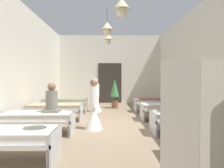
# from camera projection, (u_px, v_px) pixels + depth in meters

# --- Properties ---
(ground_plane) EXTENTS (6.72, 13.47, 0.10)m
(ground_plane) POSITION_uv_depth(u_px,v_px,m) (112.00, 127.00, 6.81)
(ground_plane) COLOR #8C755B
(room_shell) EXTENTS (6.52, 13.07, 4.09)m
(room_shell) POSITION_uv_depth(u_px,v_px,m) (111.00, 63.00, 8.10)
(room_shell) COLOR silver
(room_shell) RESTS_ON ground
(bed_left_row_0) EXTENTS (1.90, 0.84, 0.57)m
(bed_left_row_0) POSITION_uv_depth(u_px,v_px,m) (4.00, 137.00, 3.91)
(bed_left_row_0) COLOR #B7BCC1
(bed_left_row_0) RESTS_ON ground
(bed_left_row_1) EXTENTS (1.90, 0.84, 0.57)m
(bed_left_row_1) POSITION_uv_depth(u_px,v_px,m) (38.00, 118.00, 5.81)
(bed_left_row_1) COLOR #B7BCC1
(bed_left_row_1) RESTS_ON ground
(bed_right_row_1) EXTENTS (1.90, 0.84, 0.57)m
(bed_right_row_1) POSITION_uv_depth(u_px,v_px,m) (187.00, 117.00, 5.89)
(bed_right_row_1) COLOR #B7BCC1
(bed_right_row_1) RESTS_ON ground
(bed_left_row_2) EXTENTS (1.90, 0.84, 0.57)m
(bed_left_row_2) POSITION_uv_depth(u_px,v_px,m) (55.00, 108.00, 7.71)
(bed_left_row_2) COLOR #B7BCC1
(bed_left_row_2) RESTS_ON ground
(bed_right_row_2) EXTENTS (1.90, 0.84, 0.57)m
(bed_right_row_2) POSITION_uv_depth(u_px,v_px,m) (168.00, 108.00, 7.79)
(bed_right_row_2) COLOR #B7BCC1
(bed_right_row_2) RESTS_ON ground
(bed_left_row_3) EXTENTS (1.90, 0.84, 0.57)m
(bed_left_row_3) POSITION_uv_depth(u_px,v_px,m) (65.00, 102.00, 9.60)
(bed_left_row_3) COLOR #B7BCC1
(bed_left_row_3) RESTS_ON ground
(bed_right_row_3) EXTENTS (1.90, 0.84, 0.57)m
(bed_right_row_3) POSITION_uv_depth(u_px,v_px,m) (156.00, 102.00, 9.69)
(bed_right_row_3) COLOR #B7BCC1
(bed_right_row_3) RESTS_ON ground
(nurse_near_aisle) EXTENTS (0.52, 0.52, 1.49)m
(nurse_near_aisle) POSITION_uv_depth(u_px,v_px,m) (94.00, 111.00, 6.32)
(nurse_near_aisle) COLOR white
(nurse_near_aisle) RESTS_ON ground
(nurse_mid_aisle) EXTENTS (0.52, 0.52, 1.49)m
(nurse_mid_aisle) POSITION_uv_depth(u_px,v_px,m) (96.00, 100.00, 9.67)
(nurse_mid_aisle) COLOR white
(nurse_mid_aisle) RESTS_ON ground
(patient_seated_primary) EXTENTS (0.44, 0.44, 0.80)m
(patient_seated_primary) POSITION_uv_depth(u_px,v_px,m) (52.00, 101.00, 5.89)
(patient_seated_primary) COLOR slate
(patient_seated_primary) RESTS_ON bed_left_row_1
(patient_seated_secondary) EXTENTS (0.44, 0.44, 0.80)m
(patient_seated_secondary) POSITION_uv_depth(u_px,v_px,m) (175.00, 101.00, 5.83)
(patient_seated_secondary) COLOR gray
(patient_seated_secondary) RESTS_ON bed_right_row_1
(potted_plant) EXTENTS (0.46, 0.46, 1.47)m
(potted_plant) POSITION_uv_depth(u_px,v_px,m) (115.00, 90.00, 10.82)
(potted_plant) COLOR brown
(potted_plant) RESTS_ON ground
(privacy_screen) EXTENTS (1.24, 0.25, 1.70)m
(privacy_screen) POSITION_uv_depth(u_px,v_px,m) (217.00, 136.00, 2.40)
(privacy_screen) COLOR #BCB29E
(privacy_screen) RESTS_ON ground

